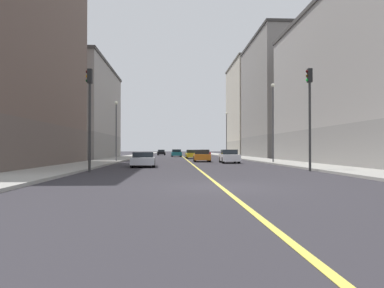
{
  "coord_description": "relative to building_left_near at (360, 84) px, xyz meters",
  "views": [
    {
      "loc": [
        -1.82,
        -13.85,
        1.45
      ],
      "look_at": [
        1.42,
        48.0,
        2.29
      ],
      "focal_mm": 33.93,
      "sensor_mm": 36.0,
      "label": 1
    }
  ],
  "objects": [
    {
      "name": "sidewalk_right",
      "position": [
        -25.54,
        29.07,
        -7.61
      ],
      "size": [
        3.85,
        168.0,
        0.15
      ],
      "primitive_type": "cube",
      "color": "#9E9B93",
      "rests_on": "ground"
    },
    {
      "name": "car_yellow",
      "position": [
        -15.1,
        21.04,
        -7.04
      ],
      "size": [
        1.92,
        4.53,
        1.32
      ],
      "color": "gold",
      "rests_on": "ground"
    },
    {
      "name": "sidewalk_left",
      "position": [
        -6.75,
        29.07,
        -7.61
      ],
      "size": [
        3.85,
        168.0,
        0.15
      ],
      "primitive_type": "cube",
      "color": "#9E9B93",
      "rests_on": "ground"
    },
    {
      "name": "lane_center_stripe",
      "position": [
        -16.14,
        29.07,
        -7.67
      ],
      "size": [
        0.16,
        154.0,
        0.01
      ],
      "primitive_type": "cube",
      "color": "#E5D14C",
      "rests_on": "ground"
    },
    {
      "name": "car_red",
      "position": [
        -11.66,
        37.82,
        -7.03
      ],
      "size": [
        1.97,
        4.38,
        1.32
      ],
      "color": "red",
      "rests_on": "ground"
    },
    {
      "name": "car_teal",
      "position": [
        -17.35,
        33.86,
        -7.02
      ],
      "size": [
        2.01,
        4.46,
        1.36
      ],
      "color": "#196670",
      "rests_on": "ground"
    },
    {
      "name": "street_lamp_right_near",
      "position": [
        -24.21,
        6.39,
        -3.53
      ],
      "size": [
        0.36,
        0.36,
        6.53
      ],
      "color": "#4C4C51",
      "rests_on": "ground"
    },
    {
      "name": "car_orange",
      "position": [
        -14.71,
        7.23,
        -7.02
      ],
      "size": [
        1.92,
        4.31,
        1.36
      ],
      "color": "orange",
      "rests_on": "ground"
    },
    {
      "name": "traffic_light_left_near",
      "position": [
        -9.09,
        -10.68,
        -3.41
      ],
      "size": [
        0.4,
        0.32,
        6.68
      ],
      "color": "#2D2D2D",
      "rests_on": "ground"
    },
    {
      "name": "ground_plane",
      "position": [
        -16.14,
        -19.93,
        -7.68
      ],
      "size": [
        400.0,
        400.0,
        0.0
      ],
      "primitive_type": "plane",
      "color": "#2F2C31",
      "rests_on": "ground"
    },
    {
      "name": "traffic_light_right_near",
      "position": [
        -23.23,
        -10.68,
        -3.51
      ],
      "size": [
        0.4,
        0.32,
        6.49
      ],
      "color": "#2D2D2D",
      "rests_on": "ground"
    },
    {
      "name": "street_lamp_left_far",
      "position": [
        -8.08,
        32.83,
        -2.71
      ],
      "size": [
        0.36,
        0.36,
        8.08
      ],
      "color": "#4C4C51",
      "rests_on": "ground"
    },
    {
      "name": "building_right_midblock",
      "position": [
        -32.29,
        21.34,
        -0.7
      ],
      "size": [
        9.95,
        22.48,
        13.95
      ],
      "color": "gray",
      "rests_on": "ground"
    },
    {
      "name": "building_left_far",
      "position": [
        0.0,
        46.34,
        2.57
      ],
      "size": [
        9.95,
        18.97,
        20.49
      ],
      "color": "#9D9688",
      "rests_on": "ground"
    },
    {
      "name": "car_silver",
      "position": [
        -20.38,
        -4.24,
        -7.08
      ],
      "size": [
        2.05,
        4.53,
        1.2
      ],
      "color": "silver",
      "rests_on": "ground"
    },
    {
      "name": "car_white",
      "position": [
        -12.18,
        3.37,
        -7.01
      ],
      "size": [
        1.88,
        4.49,
        1.39
      ],
      "color": "white",
      "rests_on": "ground"
    },
    {
      "name": "building_left_near",
      "position": [
        0.0,
        0.0,
        0.0
      ],
      "size": [
        9.95,
        25.87,
        15.35
      ],
      "color": "gray",
      "rests_on": "ground"
    },
    {
      "name": "car_black",
      "position": [
        -20.64,
        50.09,
        -7.05
      ],
      "size": [
        1.83,
        4.13,
        1.27
      ],
      "color": "black",
      "rests_on": "ground"
    },
    {
      "name": "building_left_mid",
      "position": [
        0.0,
        25.84,
        2.2
      ],
      "size": [
        9.95,
        19.8,
        19.74
      ],
      "color": "slate",
      "rests_on": "ground"
    },
    {
      "name": "street_lamp_left_near",
      "position": [
        -8.08,
        1.57,
        -2.86
      ],
      "size": [
        0.36,
        0.36,
        7.79
      ],
      "color": "#4C4C51",
      "rests_on": "ground"
    }
  ]
}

